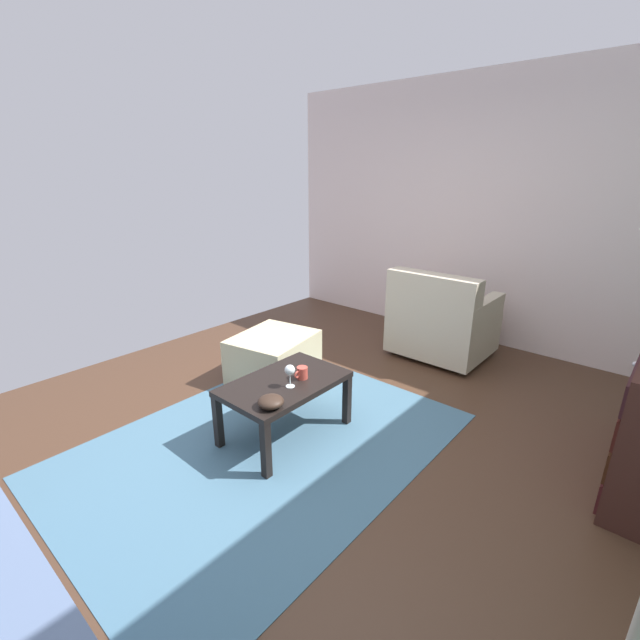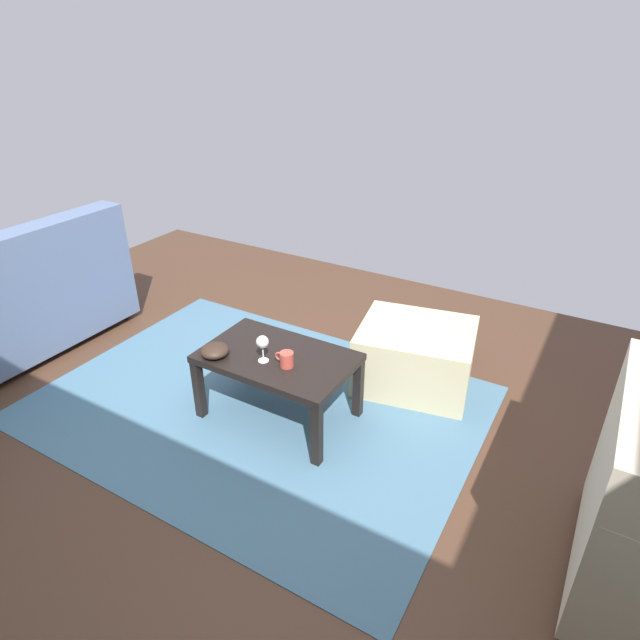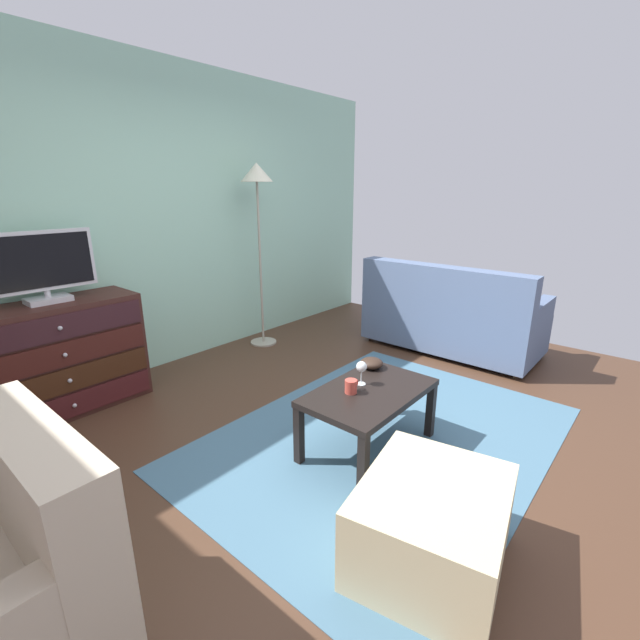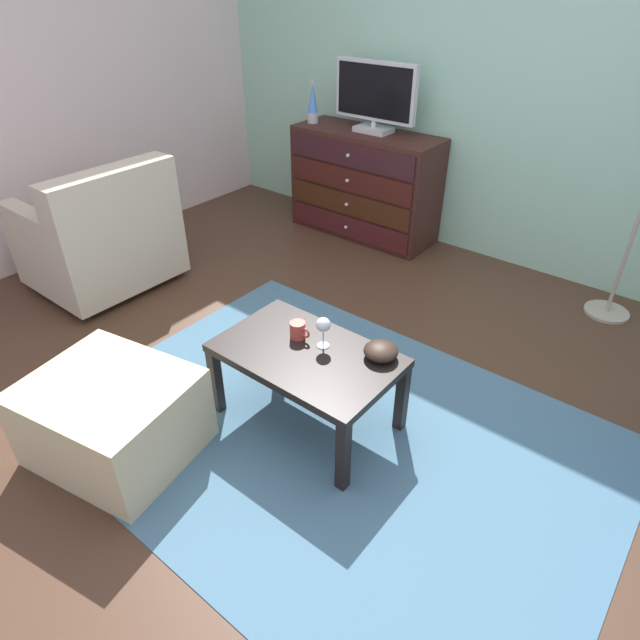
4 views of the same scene
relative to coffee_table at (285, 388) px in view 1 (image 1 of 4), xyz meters
The scene contains 9 objects.
ground_plane 0.43m from the coffee_table, 96.81° to the left, with size 5.95×4.84×0.05m, color #472E20.
wall_plain_left 2.93m from the coffee_table, behind, with size 0.12×4.84×2.71m, color silver.
area_rug 0.40m from the coffee_table, ahead, with size 2.60×1.90×0.01m, color #43687F.
coffee_table is the anchor object (origin of this frame).
wine_glass 0.20m from the coffee_table, 69.79° to the left, with size 0.07×0.07×0.16m.
mug 0.16m from the coffee_table, 148.41° to the left, with size 0.11×0.08×0.08m.
bowl_decorative 0.36m from the coffee_table, 32.10° to the left, with size 0.16×0.16×0.07m, color #312219.
armchair 2.00m from the coffee_table, behind, with size 0.80×0.88×0.89m.
ottoman 0.93m from the coffee_table, 128.00° to the right, with size 0.70×0.60×0.40m, color #C8B88D.
Camera 1 is at (1.86, 1.74, 1.79)m, focal length 24.18 mm.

